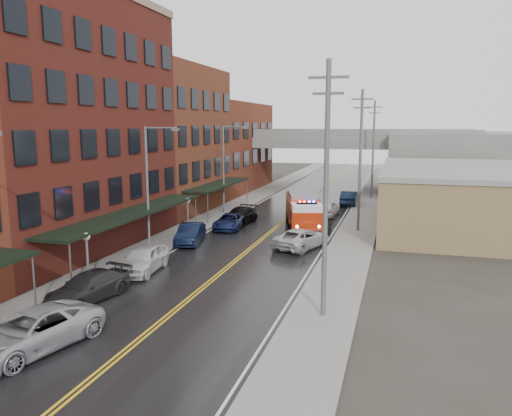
# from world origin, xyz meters

# --- Properties ---
(road) EXTENTS (11.00, 160.00, 0.02)m
(road) POSITION_xyz_m (0.00, 30.00, 0.01)
(road) COLOR black
(road) RESTS_ON ground
(sidewalk_left) EXTENTS (3.00, 160.00, 0.15)m
(sidewalk_left) POSITION_xyz_m (-7.30, 30.00, 0.07)
(sidewalk_left) COLOR slate
(sidewalk_left) RESTS_ON ground
(sidewalk_right) EXTENTS (3.00, 160.00, 0.15)m
(sidewalk_right) POSITION_xyz_m (7.30, 30.00, 0.07)
(sidewalk_right) COLOR slate
(sidewalk_right) RESTS_ON ground
(curb_left) EXTENTS (0.30, 160.00, 0.15)m
(curb_left) POSITION_xyz_m (-5.65, 30.00, 0.07)
(curb_left) COLOR gray
(curb_left) RESTS_ON ground
(curb_right) EXTENTS (0.30, 160.00, 0.15)m
(curb_right) POSITION_xyz_m (5.65, 30.00, 0.07)
(curb_right) COLOR gray
(curb_right) RESTS_ON ground
(brick_building_b) EXTENTS (9.00, 20.00, 18.00)m
(brick_building_b) POSITION_xyz_m (-13.30, 23.00, 9.00)
(brick_building_b) COLOR #4C1C14
(brick_building_b) RESTS_ON ground
(brick_building_c) EXTENTS (9.00, 15.00, 15.00)m
(brick_building_c) POSITION_xyz_m (-13.30, 40.50, 7.50)
(brick_building_c) COLOR brown
(brick_building_c) RESTS_ON ground
(brick_building_far) EXTENTS (9.00, 20.00, 12.00)m
(brick_building_far) POSITION_xyz_m (-13.30, 58.00, 6.00)
(brick_building_far) COLOR brown
(brick_building_far) RESTS_ON ground
(tan_building) EXTENTS (14.00, 22.00, 5.00)m
(tan_building) POSITION_xyz_m (16.00, 40.00, 2.50)
(tan_building) COLOR olive
(tan_building) RESTS_ON ground
(right_far_block) EXTENTS (18.00, 30.00, 8.00)m
(right_far_block) POSITION_xyz_m (18.00, 70.00, 4.00)
(right_far_block) COLOR slate
(right_far_block) RESTS_ON ground
(awning_1) EXTENTS (2.60, 18.00, 3.09)m
(awning_1) POSITION_xyz_m (-7.49, 23.00, 2.99)
(awning_1) COLOR black
(awning_1) RESTS_ON ground
(awning_2) EXTENTS (2.60, 13.00, 3.09)m
(awning_2) POSITION_xyz_m (-7.49, 40.50, 2.99)
(awning_2) COLOR black
(awning_2) RESTS_ON ground
(globe_lamp_1) EXTENTS (0.44, 0.44, 3.12)m
(globe_lamp_1) POSITION_xyz_m (-6.40, 16.00, 2.31)
(globe_lamp_1) COLOR #59595B
(globe_lamp_1) RESTS_ON ground
(globe_lamp_2) EXTENTS (0.44, 0.44, 3.12)m
(globe_lamp_2) POSITION_xyz_m (-6.40, 30.00, 2.31)
(globe_lamp_2) COLOR #59595B
(globe_lamp_2) RESTS_ON ground
(street_lamp_1) EXTENTS (2.64, 0.22, 9.00)m
(street_lamp_1) POSITION_xyz_m (-6.55, 24.00, 5.19)
(street_lamp_1) COLOR #59595B
(street_lamp_1) RESTS_ON ground
(street_lamp_2) EXTENTS (2.64, 0.22, 9.00)m
(street_lamp_2) POSITION_xyz_m (-6.55, 40.00, 5.19)
(street_lamp_2) COLOR #59595B
(street_lamp_2) RESTS_ON ground
(utility_pole_0) EXTENTS (1.80, 0.24, 12.00)m
(utility_pole_0) POSITION_xyz_m (7.20, 15.00, 6.31)
(utility_pole_0) COLOR #59595B
(utility_pole_0) RESTS_ON ground
(utility_pole_1) EXTENTS (1.80, 0.24, 12.00)m
(utility_pole_1) POSITION_xyz_m (7.20, 35.00, 6.31)
(utility_pole_1) COLOR #59595B
(utility_pole_1) RESTS_ON ground
(utility_pole_2) EXTENTS (1.80, 0.24, 12.00)m
(utility_pole_2) POSITION_xyz_m (7.20, 55.00, 6.31)
(utility_pole_2) COLOR #59595B
(utility_pole_2) RESTS_ON ground
(overpass) EXTENTS (40.00, 10.00, 7.50)m
(overpass) POSITION_xyz_m (0.00, 62.00, 5.99)
(overpass) COLOR slate
(overpass) RESTS_ON ground
(fire_truck) EXTENTS (5.08, 8.76, 3.05)m
(fire_truck) POSITION_xyz_m (2.37, 35.34, 1.65)
(fire_truck) COLOR #AC2307
(fire_truck) RESTS_ON ground
(parked_car_left_2) EXTENTS (4.11, 6.40, 1.64)m
(parked_car_left_2) POSITION_xyz_m (-3.72, 8.25, 0.82)
(parked_car_left_2) COLOR #A1A3A9
(parked_car_left_2) RESTS_ON ground
(parked_car_left_3) EXTENTS (3.01, 5.35, 1.46)m
(parked_car_left_3) POSITION_xyz_m (-5.00, 13.95, 0.73)
(parked_car_left_3) COLOR #252528
(parked_car_left_3) RESTS_ON ground
(parked_car_left_4) EXTENTS (2.46, 5.08, 1.67)m
(parked_car_left_4) POSITION_xyz_m (-4.73, 19.35, 0.83)
(parked_car_left_4) COLOR silver
(parked_car_left_4) RESTS_ON ground
(parked_car_left_5) EXTENTS (2.56, 4.94, 1.55)m
(parked_car_left_5) POSITION_xyz_m (-4.98, 27.20, 0.77)
(parked_car_left_5) COLOR black
(parked_car_left_5) RESTS_ON ground
(parked_car_left_6) EXTENTS (2.63, 5.01, 1.35)m
(parked_car_left_6) POSITION_xyz_m (-3.82, 33.20, 0.67)
(parked_car_left_6) COLOR #131C4A
(parked_car_left_6) RESTS_ON ground
(parked_car_left_7) EXTENTS (2.58, 5.39, 1.52)m
(parked_car_left_7) POSITION_xyz_m (-3.67, 35.57, 0.76)
(parked_car_left_7) COLOR black
(parked_car_left_7) RESTS_ON ground
(parked_car_right_0) EXTENTS (4.12, 5.85, 1.48)m
(parked_car_right_0) POSITION_xyz_m (3.60, 28.20, 0.74)
(parked_car_right_0) COLOR #B4B8BD
(parked_car_right_0) RESTS_ON ground
(parked_car_right_1) EXTENTS (2.29, 4.88, 1.38)m
(parked_car_right_1) POSITION_xyz_m (4.02, 34.20, 0.69)
(parked_car_right_1) COLOR #232325
(parked_car_right_1) RESTS_ON ground
(parked_car_right_2) EXTENTS (2.20, 4.89, 1.63)m
(parked_car_right_2) POSITION_xyz_m (3.60, 41.80, 0.82)
(parked_car_right_2) COLOR silver
(parked_car_right_2) RESTS_ON ground
(parked_car_right_3) EXTENTS (1.87, 5.06, 1.66)m
(parked_car_right_3) POSITION_xyz_m (5.00, 49.54, 0.83)
(parked_car_right_3) COLOR black
(parked_car_right_3) RESTS_ON ground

